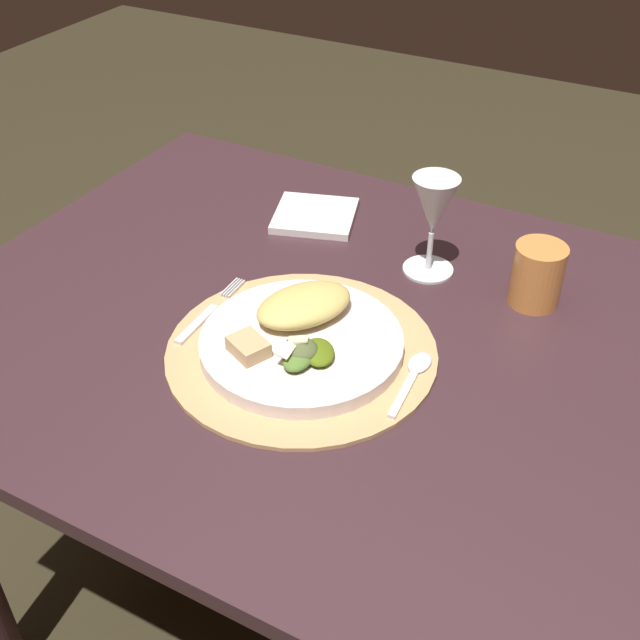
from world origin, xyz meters
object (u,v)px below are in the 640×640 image
object	(u,v)px
fork	(207,314)
dinner_plate	(301,343)
wine_glass	(434,210)
dining_table	(350,410)
amber_tumbler	(537,275)
spoon	(415,372)
napkin	(315,216)

from	to	relation	value
fork	dinner_plate	bearing A→B (deg)	-1.24
dinner_plate	wine_glass	size ratio (longest dim) A/B	1.72
dining_table	fork	size ratio (longest dim) A/B	7.30
dinner_plate	wine_glass	distance (m)	0.28
fork	amber_tumbler	world-z (taller)	amber_tumbler
fork	dining_table	bearing A→B (deg)	19.86
spoon	amber_tumbler	bearing A→B (deg)	70.12
wine_glass	spoon	bearing A→B (deg)	-71.74
spoon	wine_glass	size ratio (longest dim) A/B	0.85
spoon	dining_table	bearing A→B (deg)	157.36
fork	wine_glass	xyz separation A→B (m)	(0.22, 0.25, 0.09)
amber_tumbler	dining_table	bearing A→B (deg)	-136.37
spoon	wine_glass	world-z (taller)	wine_glass
spoon	napkin	size ratio (longest dim) A/B	1.01
spoon	napkin	world-z (taller)	same
dining_table	wine_glass	world-z (taller)	wine_glass
dining_table	amber_tumbler	world-z (taller)	amber_tumbler
wine_glass	amber_tumbler	distance (m)	0.17
dining_table	dinner_plate	xyz separation A→B (m)	(-0.04, -0.07, 0.16)
dinner_plate	napkin	distance (m)	0.35
dining_table	wine_glass	distance (m)	0.31
dinner_plate	spoon	xyz separation A→B (m)	(0.15, 0.03, -0.01)
dinner_plate	fork	bearing A→B (deg)	178.76
fork	amber_tumbler	xyz separation A→B (m)	(0.38, 0.25, 0.04)
amber_tumbler	dinner_plate	bearing A→B (deg)	-132.16
dining_table	spoon	distance (m)	0.19
dinner_plate	amber_tumbler	distance (m)	0.34
amber_tumbler	wine_glass	bearing A→B (deg)	178.71
dining_table	amber_tumbler	xyz separation A→B (m)	(0.19, 0.18, 0.19)
dinner_plate	spoon	world-z (taller)	dinner_plate
dinner_plate	spoon	distance (m)	0.15
fork	amber_tumbler	distance (m)	0.45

